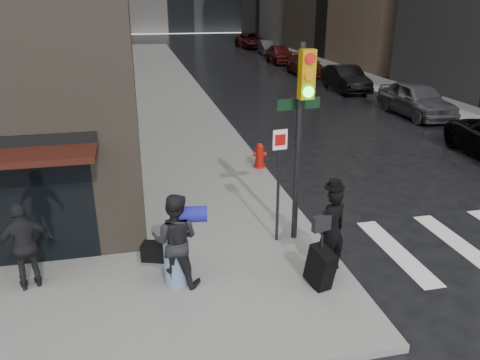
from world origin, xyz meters
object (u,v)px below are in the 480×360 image
(fire_hydrant, at_px, (260,157))
(traffic_light, at_px, (300,120))
(man_overcoat, at_px, (329,236))
(parked_car_4, at_px, (280,54))
(parked_car_2, at_px, (346,79))
(parked_car_6, at_px, (251,41))
(man_greycoat, at_px, (25,246))
(parked_car_5, at_px, (268,47))
(man_jeans, at_px, (175,240))
(parked_car_3, at_px, (305,65))
(parked_car_1, at_px, (416,99))

(fire_hydrant, bearing_deg, traffic_light, -95.45)
(man_overcoat, xyz_separation_m, parked_car_4, (9.03, 32.62, -0.21))
(parked_car_2, relative_size, parked_car_6, 0.80)
(parked_car_2, bearing_deg, man_greycoat, -127.01)
(parked_car_5, height_order, parked_car_6, parked_car_6)
(man_greycoat, relative_size, parked_car_2, 0.38)
(man_jeans, bearing_deg, parked_car_3, -96.68)
(parked_car_2, distance_m, parked_car_4, 13.51)
(man_overcoat, relative_size, fire_hydrant, 2.42)
(man_overcoat, height_order, parked_car_2, man_overcoat)
(man_jeans, height_order, man_greycoat, man_jeans)
(parked_car_1, bearing_deg, parked_car_3, 92.73)
(man_overcoat, height_order, fire_hydrant, man_overcoat)
(parked_car_3, distance_m, parked_car_4, 6.76)
(traffic_light, relative_size, parked_car_2, 0.95)
(parked_car_5, distance_m, parked_car_6, 6.76)
(parked_car_1, distance_m, parked_car_6, 33.78)
(man_jeans, xyz_separation_m, parked_car_1, (12.65, 12.06, -0.27))
(parked_car_3, relative_size, parked_car_4, 1.06)
(fire_hydrant, distance_m, parked_car_1, 11.09)
(parked_car_3, xyz_separation_m, parked_car_4, (0.10, 6.76, 0.07))
(parked_car_1, height_order, parked_car_4, parked_car_1)
(parked_car_4, bearing_deg, man_overcoat, -102.56)
(fire_hydrant, bearing_deg, parked_car_1, 32.32)
(parked_car_3, bearing_deg, man_jeans, -112.65)
(man_overcoat, height_order, traffic_light, traffic_light)
(traffic_light, relative_size, parked_car_5, 1.04)
(fire_hydrant, bearing_deg, parked_car_6, 76.55)
(parked_car_4, bearing_deg, parked_car_2, -86.92)
(parked_car_3, distance_m, parked_car_5, 13.54)
(parked_car_3, relative_size, parked_car_5, 1.16)
(man_greycoat, distance_m, parked_car_4, 35.10)
(parked_car_2, height_order, parked_car_4, parked_car_4)
(man_jeans, distance_m, parked_car_1, 17.48)
(parked_car_4, relative_size, parked_car_6, 0.80)
(parked_car_5, bearing_deg, parked_car_1, -85.56)
(parked_car_1, distance_m, parked_car_3, 13.53)
(parked_car_1, xyz_separation_m, parked_car_5, (0.20, 27.02, -0.12))
(man_greycoat, relative_size, parked_car_1, 0.37)
(fire_hydrant, xyz_separation_m, parked_car_1, (9.36, 5.92, 0.30))
(man_greycoat, distance_m, fire_hydrant, 8.28)
(parked_car_5, bearing_deg, parked_car_2, -87.35)
(parked_car_1, height_order, parked_car_3, parked_car_1)
(man_greycoat, bearing_deg, parked_car_4, -132.84)
(man_overcoat, xyz_separation_m, parked_car_6, (9.78, 46.13, -0.19))
(parked_car_1, bearing_deg, parked_car_6, 89.46)
(man_greycoat, distance_m, traffic_light, 5.94)
(man_jeans, bearing_deg, parked_car_2, -104.34)
(parked_car_5, bearing_deg, parked_car_4, -92.06)
(parked_car_6, bearing_deg, parked_car_3, -95.26)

